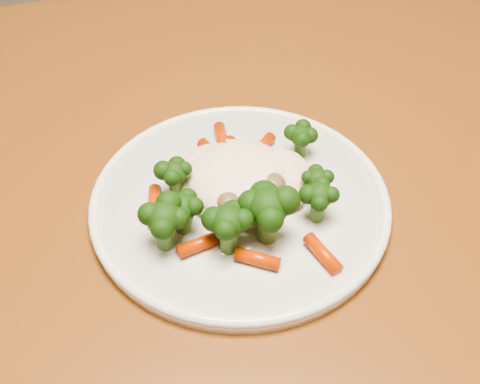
# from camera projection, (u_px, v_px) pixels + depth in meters

# --- Properties ---
(dining_table) EXTENTS (1.47, 1.22, 0.75)m
(dining_table) POSITION_uv_depth(u_px,v_px,m) (317.00, 208.00, 0.70)
(dining_table) COLOR brown
(dining_table) RESTS_ON ground
(plate) EXTENTS (0.28, 0.28, 0.01)m
(plate) POSITION_uv_depth(u_px,v_px,m) (240.00, 203.00, 0.57)
(plate) COLOR white
(plate) RESTS_ON dining_table
(meal) EXTENTS (0.18, 0.19, 0.05)m
(meal) POSITION_uv_depth(u_px,v_px,m) (240.00, 189.00, 0.54)
(meal) COLOR #F3E1C3
(meal) RESTS_ON plate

